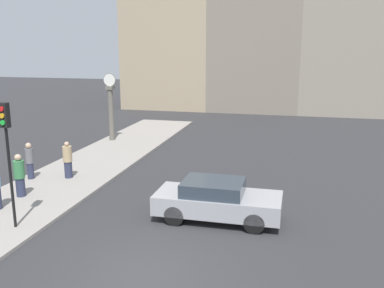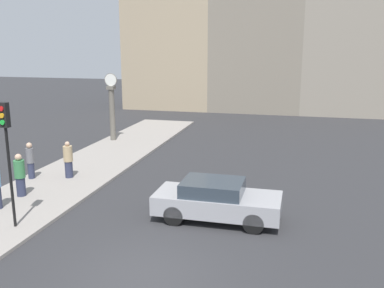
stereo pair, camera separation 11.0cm
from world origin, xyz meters
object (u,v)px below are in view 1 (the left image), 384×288
Objects in this scene: sedan_car at (217,200)px; traffic_light_near at (7,140)px; pedestrian_tan_coat at (68,160)px; street_clock at (111,108)px; pedestrian_green_hoodie at (19,176)px; pedestrian_grey_jacket at (30,161)px.

traffic_light_near is (-6.11, -2.38, 2.25)m from sedan_car.
pedestrian_tan_coat is at bearing 101.22° from traffic_light_near.
pedestrian_tan_coat is (-1.02, 5.13, -2.06)m from traffic_light_near.
street_clock is 10.21m from pedestrian_green_hoodie.
sedan_car is 1.04× the size of street_clock.
street_clock reaches higher than pedestrian_green_hoodie.
pedestrian_green_hoodie is (0.78, -10.12, -1.13)m from street_clock.
street_clock is 2.53× the size of pedestrian_grey_jacket.
pedestrian_tan_coat reaches higher than sedan_car.
pedestrian_green_hoodie is at bearing -85.61° from street_clock.
pedestrian_tan_coat is at bearing -79.91° from street_clock.
pedestrian_green_hoodie is at bearing 121.84° from traffic_light_near.
sedan_car is at bearing -50.52° from street_clock.
pedestrian_grey_jacket is at bearing -91.28° from street_clock.
pedestrian_grey_jacket is at bearing 115.04° from pedestrian_green_hoodie.
street_clock reaches higher than sedan_car.
traffic_light_near is at bearing -78.78° from pedestrian_tan_coat.
street_clock is 2.43× the size of pedestrian_green_hoodie.
pedestrian_grey_jacket is (-8.65, 2.22, 0.21)m from sedan_car.
street_clock is 7.74m from pedestrian_tan_coat.
traffic_light_near is 2.40× the size of pedestrian_green_hoodie.
sedan_car is 8.93m from pedestrian_grey_jacket.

